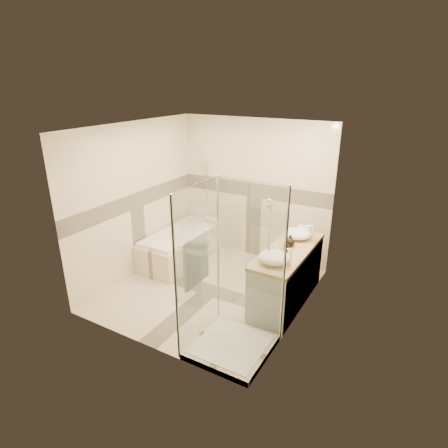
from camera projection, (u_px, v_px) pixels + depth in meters
The scene contains 12 objects.
room at pixel (213, 215), 5.40m from camera, with size 2.82×3.02×2.52m.
bathtub at pixel (181, 244), 6.76m from camera, with size 0.75×1.70×0.56m.
vanity at pixel (287, 276), 5.43m from camera, with size 0.58×1.62×0.85m.
shower_enclosure at pixel (226, 309), 4.51m from camera, with size 0.96×0.93×2.04m.
vessel_sink_near at pixel (298, 233), 5.61m from camera, with size 0.39×0.39×0.16m, color white.
vessel_sink_far at pixel (274, 257), 4.86m from camera, with size 0.41×0.41×0.16m, color white.
faucet_near at pixel (313, 232), 5.49m from camera, with size 0.11×0.03×0.26m.
faucet_far at pixel (290, 256), 4.74m from camera, with size 0.10×0.03×0.25m.
amenity_bottle_a at pixel (286, 246), 5.21m from camera, with size 0.06×0.07×0.14m, color black.
amenity_bottle_b at pixel (290, 241), 5.34m from camera, with size 0.13×0.13×0.17m, color black.
folded_towels at pixel (303, 231), 5.81m from camera, with size 0.16×0.27×0.09m, color silver.
rolled_towel at pixel (211, 220), 7.06m from camera, with size 0.10×0.10×0.23m, color silver.
Camera 1 is at (2.72, -4.31, 3.10)m, focal length 30.00 mm.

